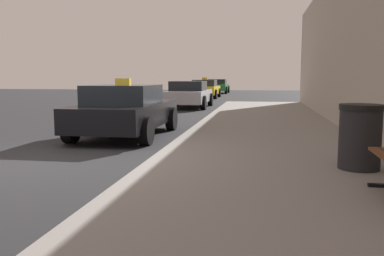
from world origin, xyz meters
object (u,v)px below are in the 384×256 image
at_px(car_silver, 189,94).
at_px(car_yellow, 205,89).
at_px(trash_bin, 360,137).
at_px(car_black, 126,110).
at_px(car_green, 217,86).

xyz_separation_m(car_silver, car_yellow, (-0.44, 9.24, 0.00)).
height_order(trash_bin, car_black, car_black).
xyz_separation_m(car_silver, car_green, (-0.48, 17.75, 0.00)).
relative_size(car_black, car_yellow, 0.93).
height_order(car_silver, car_yellow, car_yellow).
height_order(car_yellow, car_green, car_yellow).
height_order(car_black, car_silver, car_black).
height_order(car_black, car_green, car_black).
xyz_separation_m(car_black, car_green, (-0.58, 27.52, 0.00)).
bearing_deg(car_black, trash_bin, -37.54).
bearing_deg(car_black, car_silver, 90.58).
bearing_deg(car_silver, car_green, 91.54).
bearing_deg(trash_bin, car_green, 99.60).
height_order(trash_bin, car_green, car_green).
height_order(trash_bin, car_yellow, car_yellow).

